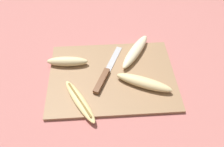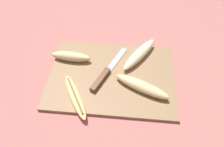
{
  "view_description": "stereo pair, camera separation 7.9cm",
  "coord_description": "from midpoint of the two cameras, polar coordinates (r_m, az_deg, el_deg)",
  "views": [
    {
      "loc": [
        -0.03,
        -0.5,
        0.63
      ],
      "look_at": [
        0.0,
        0.0,
        0.02
      ],
      "focal_mm": 35.0,
      "sensor_mm": 36.0,
      "label": 1
    },
    {
      "loc": [
        0.05,
        -0.5,
        0.63
      ],
      "look_at": [
        0.0,
        0.0,
        0.02
      ],
      "focal_mm": 35.0,
      "sensor_mm": 36.0,
      "label": 2
    }
  ],
  "objects": [
    {
      "name": "banana_ripe_center",
      "position": [
        0.76,
        5.4,
        -2.55
      ],
      "size": [
        0.2,
        0.12,
        0.03
      ],
      "rotation": [
        0.0,
        0.0,
        1.15
      ],
      "color": "beige",
      "rests_on": "cutting_board"
    },
    {
      "name": "ground_plane",
      "position": [
        0.8,
        -2.8,
        -1.17
      ],
      "size": [
        4.0,
        4.0,
        0.0
      ],
      "primitive_type": "plane",
      "color": "#B76B66"
    },
    {
      "name": "cutting_board",
      "position": [
        0.8,
        -2.81,
        -0.9
      ],
      "size": [
        0.46,
        0.33,
        0.01
      ],
      "color": "#997551",
      "rests_on": "ground_plane"
    },
    {
      "name": "knife",
      "position": [
        0.78,
        -4.97,
        -0.96
      ],
      "size": [
        0.12,
        0.23,
        0.02
      ],
      "rotation": [
        0.0,
        0.0,
        -0.42
      ],
      "color": "brown",
      "rests_on": "cutting_board"
    },
    {
      "name": "banana_soft_right",
      "position": [
        0.84,
        -14.24,
        2.92
      ],
      "size": [
        0.16,
        0.05,
        0.04
      ],
      "rotation": [
        0.0,
        0.0,
        1.5
      ],
      "color": "beige",
      "rests_on": "cutting_board"
    },
    {
      "name": "banana_bright_far",
      "position": [
        0.85,
        3.51,
        5.71
      ],
      "size": [
        0.15,
        0.19,
        0.03
      ],
      "rotation": [
        0.0,
        0.0,
        5.71
      ],
      "color": "beige",
      "rests_on": "cutting_board"
    },
    {
      "name": "banana_golden_short",
      "position": [
        0.73,
        -11.53,
        -7.21
      ],
      "size": [
        0.13,
        0.19,
        0.02
      ],
      "rotation": [
        0.0,
        0.0,
        0.52
      ],
      "color": "#EDD689",
      "rests_on": "cutting_board"
    }
  ]
}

